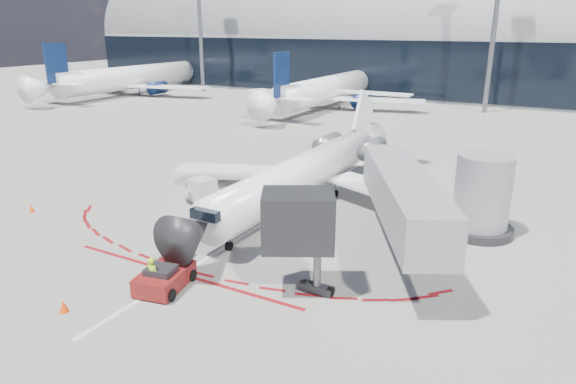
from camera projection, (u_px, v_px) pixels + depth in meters
The scene contains 15 objects.
ground at pixel (291, 206), 35.23m from camera, with size 260.00×260.00×0.00m, color gray.
apron_centerline at pixel (304, 198), 36.89m from camera, with size 0.25×40.00×0.01m, color silver.
apron_stop_bar at pixel (181, 274), 25.67m from camera, with size 14.00×0.25×0.01m, color maroon.
terminal_building at pixel (476, 45), 86.55m from camera, with size 150.00×24.15×24.00m.
jet_bridge at pixel (425, 200), 27.27m from camera, with size 10.03×15.20×4.90m.
light_mast_west at pixel (200, 21), 91.97m from camera, with size 0.70×0.70×25.00m, color slate.
light_mast_centre at pixel (495, 20), 68.91m from camera, with size 0.70×0.70×25.00m, color slate.
regional_jet at pixel (310, 169), 35.85m from camera, with size 21.91×27.02×6.77m.
pushback_tug at pixel (165, 278), 24.18m from camera, with size 2.46×4.76×1.21m.
ramp_worker at pixel (153, 276), 23.57m from camera, with size 0.67×0.44×1.84m, color #ADE918.
uld_container at pixel (203, 192), 35.43m from camera, with size 2.41×2.25×1.83m.
safety_cone_left at pixel (32, 208), 34.13m from camera, with size 0.35×0.35×0.48m, color #EE4005.
safety_cone_right at pixel (64, 306), 22.24m from camera, with size 0.40×0.40×0.56m, color #EE4005.
bg_airliner_0 at pixel (132, 61), 90.04m from camera, with size 35.81×37.92×11.59m, color white, non-canonical shape.
bg_airliner_1 at pixel (330, 70), 75.60m from camera, with size 33.60×35.57×10.87m, color white, non-canonical shape.
Camera 1 is at (15.91, -29.10, 11.91)m, focal length 32.00 mm.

